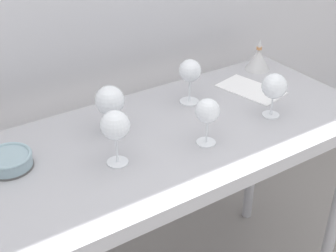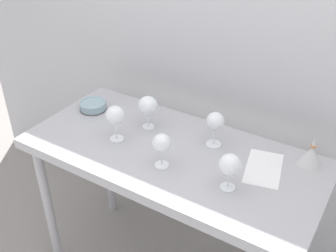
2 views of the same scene
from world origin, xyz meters
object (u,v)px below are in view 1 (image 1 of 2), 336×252
(wine_glass_far_left, at_px, (110,101))
(wine_glass_near_center, at_px, (207,112))
(wine_glass_near_left, at_px, (115,127))
(wine_glass_near_right, at_px, (274,87))
(decanter_funnel, at_px, (258,59))
(tasting_bowl, at_px, (8,160))
(wine_glass_far_right, at_px, (190,72))
(tasting_sheet_upper, at_px, (251,89))

(wine_glass_far_left, relative_size, wine_glass_near_center, 1.07)
(wine_glass_near_left, bearing_deg, wine_glass_near_right, -3.86)
(wine_glass_near_center, bearing_deg, decanter_funnel, 32.77)
(wine_glass_near_left, height_order, wine_glass_near_center, wine_glass_near_left)
(wine_glass_near_center, distance_m, tasting_bowl, 0.63)
(wine_glass_far_right, bearing_deg, wine_glass_far_left, -174.18)
(tasting_sheet_upper, distance_m, tasting_bowl, 0.97)
(tasting_sheet_upper, bearing_deg, wine_glass_far_left, 165.62)
(wine_glass_near_right, height_order, tasting_sheet_upper, wine_glass_near_right)
(wine_glass_far_left, bearing_deg, wine_glass_near_left, -111.84)
(wine_glass_near_right, bearing_deg, wine_glass_near_left, 176.14)
(wine_glass_far_right, relative_size, tasting_sheet_upper, 0.68)
(wine_glass_near_left, xyz_separation_m, decanter_funnel, (0.84, 0.29, -0.08))
(wine_glass_far_right, xyz_separation_m, wine_glass_near_right, (0.19, -0.25, -0.01))
(wine_glass_near_left, height_order, wine_glass_far_right, wine_glass_near_left)
(wine_glass_near_center, distance_m, decanter_funnel, 0.66)
(wine_glass_far_left, distance_m, wine_glass_near_left, 0.18)
(wine_glass_far_left, relative_size, wine_glass_near_left, 0.96)
(wine_glass_near_right, distance_m, tasting_sheet_upper, 0.24)
(wine_glass_far_right, height_order, wine_glass_near_center, wine_glass_far_right)
(tasting_bowl, bearing_deg, wine_glass_near_right, -12.65)
(wine_glass_far_right, relative_size, wine_glass_near_center, 1.07)
(wine_glass_far_left, bearing_deg, tasting_sheet_upper, -1.30)
(wine_glass_near_left, bearing_deg, wine_glass_far_right, 26.32)
(wine_glass_far_left, relative_size, tasting_bowl, 1.19)
(tasting_bowl, bearing_deg, decanter_funnel, 6.81)
(wine_glass_near_center, bearing_deg, wine_glass_far_left, 134.71)
(wine_glass_near_left, bearing_deg, tasting_sheet_upper, 12.89)
(tasting_sheet_upper, xyz_separation_m, tasting_bowl, (-0.97, 0.00, 0.02))
(wine_glass_near_center, relative_size, tasting_sheet_upper, 0.64)
(wine_glass_near_center, height_order, tasting_bowl, wine_glass_near_center)
(wine_glass_near_center, bearing_deg, wine_glass_far_right, 65.54)
(tasting_bowl, bearing_deg, tasting_sheet_upper, -0.13)
(wine_glass_far_left, bearing_deg, wine_glass_far_right, 5.82)
(wine_glass_near_center, relative_size, tasting_bowl, 1.11)
(wine_glass_near_right, bearing_deg, wine_glass_far_right, 127.14)
(wine_glass_far_left, height_order, tasting_bowl, wine_glass_far_left)
(tasting_bowl, bearing_deg, wine_glass_near_left, -29.11)
(wine_glass_near_left, xyz_separation_m, tasting_sheet_upper, (0.68, 0.16, -0.13))
(tasting_bowl, distance_m, decanter_funnel, 1.14)
(tasting_bowl, bearing_deg, wine_glass_far_right, 3.86)
(tasting_sheet_upper, relative_size, tasting_bowl, 1.75)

